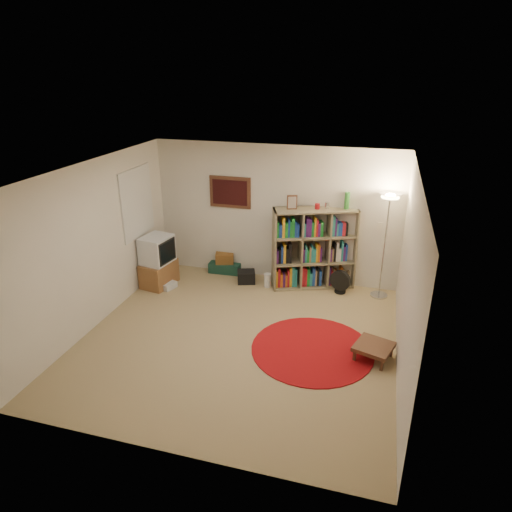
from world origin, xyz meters
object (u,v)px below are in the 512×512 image
at_px(suitcase, 226,266).
at_px(side_table, 374,347).
at_px(floor_lamp, 388,212).
at_px(bookshelf, 313,249).
at_px(tv_stand, 158,262).
at_px(floor_fan, 340,282).

height_order(suitcase, side_table, side_table).
xyz_separation_m(floor_lamp, suitcase, (-2.93, 0.27, -1.44)).
relative_size(bookshelf, suitcase, 2.81).
bearing_deg(suitcase, side_table, -39.35).
distance_m(suitcase, side_table, 3.65).
height_order(bookshelf, suitcase, bookshelf).
bearing_deg(side_table, tv_stand, 161.46).
relative_size(bookshelf, side_table, 2.91).
relative_size(floor_fan, tv_stand, 0.45).
relative_size(floor_lamp, suitcase, 2.97).
bearing_deg(tv_stand, side_table, -8.89).
relative_size(floor_fan, side_table, 0.71).
relative_size(bookshelf, tv_stand, 1.86).
bearing_deg(tv_stand, floor_fan, 19.62).
height_order(bookshelf, tv_stand, bookshelf).
height_order(floor_lamp, suitcase, floor_lamp).
xyz_separation_m(floor_lamp, side_table, (-0.03, -1.93, -1.35)).
bearing_deg(tv_stand, floor_lamp, 18.79).
bearing_deg(suitcase, floor_fan, -10.61).
distance_m(floor_lamp, tv_stand, 4.10).
relative_size(suitcase, side_table, 1.04).
xyz_separation_m(bookshelf, floor_lamp, (1.22, -0.11, 0.83)).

